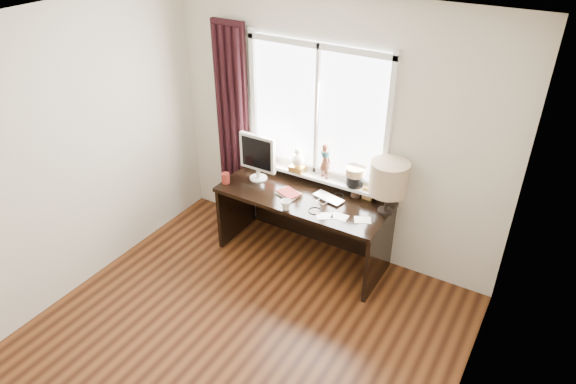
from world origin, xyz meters
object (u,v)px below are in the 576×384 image
Objects in this scene: desk at (308,211)px; table_lamp at (389,178)px; mug at (286,205)px; red_cup at (226,178)px; laptop at (329,198)px; monitor at (258,155)px.

table_lamp is at bearing 1.65° from desk.
table_lamp is (0.80, 0.02, 0.61)m from desk.
red_cup reaches higher than mug.
mug is (-0.27, -0.36, 0.04)m from laptop.
red_cup reaches higher than laptop.
table_lamp is at bearing 19.58° from laptop.
laptop is at bearing 53.46° from mug.
monitor reaches higher than red_cup.
red_cup is 0.40m from monitor.
desk is 1.00m from table_lamp.
monitor reaches higher than laptop.
monitor is at bearing -176.94° from table_lamp.
laptop is 0.66m from table_lamp.
laptop is 3.08× the size of mug.
red_cup is 0.22× the size of monitor.
red_cup reaches higher than desk.
desk is at bearing 5.06° from monitor.
desk is at bearing 87.35° from mug.
monitor is (-0.54, 0.35, 0.23)m from mug.
table_lamp reaches higher than mug.
monitor is 1.37m from table_lamp.
desk is at bearing -178.35° from table_lamp.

